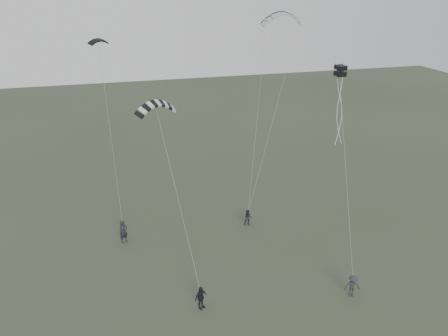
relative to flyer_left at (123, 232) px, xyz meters
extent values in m
plane|color=#323E2A|center=(6.48, -7.56, -0.97)|extent=(140.00, 140.00, 0.00)
imported|color=black|center=(0.00, 0.00, 0.00)|extent=(0.84, 0.72, 1.95)
imported|color=#27262C|center=(10.57, -0.10, -0.24)|extent=(0.88, 0.79, 1.47)
imported|color=black|center=(4.36, -9.27, -0.15)|extent=(1.04, 0.81, 1.65)
imported|color=#29292E|center=(14.45, -10.80, -0.16)|extent=(1.18, 0.88, 1.63)
camera|label=1|loc=(-0.12, -31.45, 18.72)|focal=35.00mm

